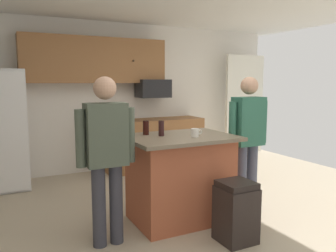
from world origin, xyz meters
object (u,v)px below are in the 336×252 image
microwave_over_range (153,89)px  glass_pilsner (146,128)px  kitchen_island (180,178)px  mug_blue_stoneware (195,133)px  trash_bin (236,212)px  glass_dark_ale (161,128)px  person_elder_center (106,150)px  person_guest_by_door (248,133)px

microwave_over_range → glass_pilsner: 2.33m
kitchen_island → microwave_over_range: bearing=72.9°
mug_blue_stoneware → trash_bin: bearing=-78.2°
kitchen_island → glass_dark_ale: 0.60m
microwave_over_range → person_elder_center: (-1.62, -2.51, -0.52)m
person_guest_by_door → glass_dark_ale: size_ratio=9.65×
person_elder_center → glass_dark_ale: size_ratio=9.59×
glass_dark_ale → person_guest_by_door: bearing=-5.7°
microwave_over_range → person_guest_by_door: bearing=-84.2°
glass_dark_ale → trash_bin: glass_dark_ale is taller
kitchen_island → glass_pilsner: 0.69m
kitchen_island → glass_dark_ale: size_ratio=7.02×
microwave_over_range → mug_blue_stoneware: size_ratio=4.35×
mug_blue_stoneware → glass_dark_ale: 0.38m
kitchen_island → trash_bin: 0.78m
person_guest_by_door → glass_dark_ale: (-1.13, 0.11, 0.12)m
person_guest_by_door → glass_pilsner: bearing=-10.7°
microwave_over_range → trash_bin: (-0.47, -3.02, -1.15)m
glass_dark_ale → person_elder_center: bearing=-157.3°
kitchen_island → trash_bin: (0.24, -0.72, -0.19)m
kitchen_island → person_elder_center: size_ratio=0.73×
glass_pilsner → mug_blue_stoneware: size_ratio=1.23×
kitchen_island → person_guest_by_door: (0.94, -0.02, 0.45)m
person_elder_center → glass_dark_ale: (0.72, 0.30, 0.13)m
microwave_over_range → person_guest_by_door: size_ratio=0.34×
person_guest_by_door → mug_blue_stoneware: 0.84m
person_guest_by_door → person_elder_center: bearing=7.2°
microwave_over_range → kitchen_island: (-0.71, -2.30, -0.96)m
kitchen_island → person_guest_by_door: bearing=-1.5°
glass_pilsner → trash_bin: bearing=-60.5°
person_elder_center → trash_bin: size_ratio=2.66×
person_guest_by_door → kitchen_island: bearing=0.0°
person_guest_by_door → person_elder_center: size_ratio=1.01×
mug_blue_stoneware → glass_dark_ale: size_ratio=0.76×
kitchen_island → mug_blue_stoneware: (0.12, -0.14, 0.53)m
person_elder_center → person_guest_by_door: bearing=-7.3°
kitchen_island → person_guest_by_door: person_guest_by_door is taller
microwave_over_range → kitchen_island: bearing=-107.1°
kitchen_island → glass_dark_ale: bearing=154.8°
glass_dark_ale → trash_bin: 1.19m
microwave_over_range → glass_pilsner: (-1.02, -2.06, -0.40)m
kitchen_island → mug_blue_stoneware: mug_blue_stoneware is taller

